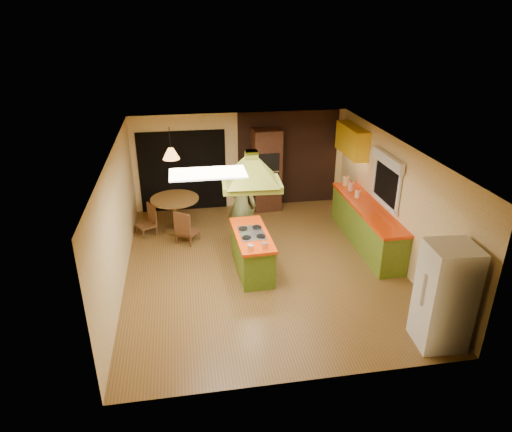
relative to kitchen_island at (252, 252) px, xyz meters
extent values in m
plane|color=brown|center=(0.24, 0.12, -0.42)|extent=(6.50, 6.50, 0.00)
plane|color=beige|center=(0.24, 3.37, 0.83)|extent=(5.50, 0.00, 5.50)
plane|color=beige|center=(0.24, -3.13, 0.83)|extent=(5.50, 0.00, 5.50)
plane|color=beige|center=(-2.51, 0.12, 0.83)|extent=(0.00, 6.50, 6.50)
plane|color=beige|center=(2.99, 0.12, 0.83)|extent=(0.00, 6.50, 6.50)
plane|color=silver|center=(0.24, 0.12, 2.08)|extent=(6.50, 6.50, 0.00)
cube|color=#381E14|center=(1.49, 3.35, 0.83)|extent=(2.64, 0.03, 2.50)
cube|color=black|center=(-1.26, 3.35, 0.63)|extent=(2.20, 0.03, 2.10)
cube|color=olive|center=(2.69, 0.72, 0.01)|extent=(0.58, 3.00, 0.86)
cube|color=#E53807|center=(2.69, 0.72, 0.47)|extent=(0.62, 3.05, 0.06)
cube|color=yellow|center=(2.81, 2.32, 1.53)|extent=(0.34, 1.40, 0.70)
cube|color=black|center=(2.96, 0.52, 1.13)|extent=(0.03, 1.16, 0.96)
cube|color=white|center=(2.91, 0.52, 1.60)|extent=(0.10, 1.35, 0.22)
cube|color=white|center=(-0.86, -1.08, 2.07)|extent=(1.20, 0.60, 0.03)
cube|color=#587F1F|center=(0.00, 0.00, -0.04)|extent=(0.66, 1.59, 0.77)
cube|color=#F44108|center=(0.00, 0.00, 0.38)|extent=(0.72, 1.66, 0.06)
cube|color=silver|center=(0.00, 0.00, 0.41)|extent=(0.50, 0.71, 0.02)
cube|color=olive|center=(0.00, 0.00, 1.43)|extent=(1.14, 0.85, 0.13)
pyramid|color=olive|center=(0.00, 0.00, 1.94)|extent=(1.14, 0.85, 0.45)
cube|color=olive|center=(0.00, 0.00, 2.01)|extent=(0.22, 0.22, 0.13)
imported|color=#4F5A30|center=(-0.05, 1.17, 0.51)|extent=(0.80, 0.68, 1.85)
cube|color=white|center=(2.55, -2.65, 0.44)|extent=(0.75, 0.71, 1.72)
cube|color=#462416|center=(0.86, 3.07, 0.64)|extent=(0.74, 0.63, 2.13)
cube|color=black|center=(0.86, 2.77, 0.94)|extent=(0.55, 0.06, 0.45)
cube|color=black|center=(0.86, 2.77, 0.44)|extent=(0.55, 0.06, 0.45)
cylinder|color=brown|center=(-1.49, 2.11, 0.39)|extent=(1.12, 1.12, 0.05)
cylinder|color=brown|center=(-1.49, 2.11, 0.00)|extent=(0.14, 0.14, 0.78)
cylinder|color=brown|center=(-1.49, 2.11, -0.39)|extent=(0.63, 0.63, 0.05)
cone|color=#FF9E3F|center=(-1.49, 2.11, 1.48)|extent=(0.41, 0.41, 0.24)
cylinder|color=beige|center=(2.64, 2.05, 0.61)|extent=(0.15, 0.15, 0.21)
cylinder|color=beige|center=(2.64, 1.68, 0.60)|extent=(0.19, 0.19, 0.20)
cylinder|color=#FBEBCA|center=(2.64, 1.24, 0.58)|extent=(0.15, 0.15, 0.16)
camera|label=1|loc=(-1.22, -7.90, 4.41)|focal=32.00mm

